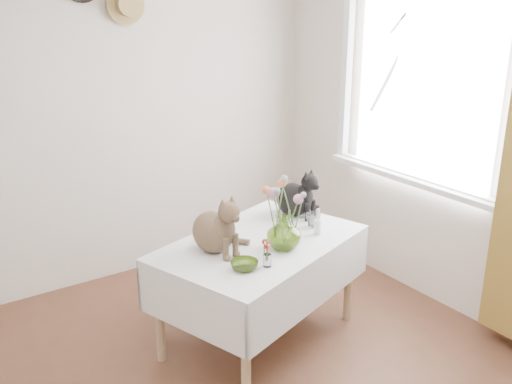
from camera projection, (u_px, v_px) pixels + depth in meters
room at (247, 221)px, 2.29m from camera, size 4.08×4.58×2.58m
window at (420, 105)px, 3.91m from camera, size 0.12×1.52×1.32m
dining_table at (260, 266)px, 3.54m from camera, size 1.46×1.17×0.68m
tabby_cat at (212, 221)px, 3.30m from camera, size 0.31×0.36×0.37m
black_cat at (293, 191)px, 3.86m from camera, size 0.32×0.35×0.35m
flower_vase at (284, 232)px, 3.36m from camera, size 0.23×0.23×0.21m
green_bowl at (244, 265)px, 3.12m from camera, size 0.22×0.22×0.05m
drinking_glass at (313, 220)px, 3.70m from camera, size 0.14×0.14×0.09m
candlestick at (318, 226)px, 3.58m from camera, size 0.05×0.05×0.17m
berry_jar at (267, 253)px, 3.14m from camera, size 0.05×0.05×0.19m
porcelain_figurine at (305, 212)px, 3.86m from camera, size 0.05×0.05×0.09m
flower_bouquet at (284, 194)px, 3.29m from camera, size 0.17×0.13×0.39m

